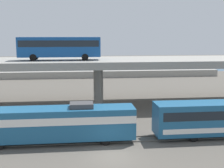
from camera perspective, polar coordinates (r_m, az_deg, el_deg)
ground_plane at (r=28.18m, az=0.11°, el=-13.68°), size 260.00×260.00×0.00m
rail_strip_near at (r=31.16m, az=-0.57°, el=-11.24°), size 110.00×0.12×0.12m
rail_strip_far at (r=32.56m, az=-0.84°, el=-10.30°), size 110.00×0.12×0.12m
train_locomotive at (r=31.25m, az=-12.64°, el=-7.29°), size 17.75×3.04×4.18m
highway_overpass at (r=46.04m, az=-2.67°, el=4.00°), size 96.00×11.43×7.33m
transit_bus_on_overpass at (r=44.70m, az=-10.08°, el=7.20°), size 12.00×2.68×3.40m
pier_parking_lot at (r=81.43m, az=-4.22°, el=2.31°), size 67.76×11.71×1.76m
parked_car_0 at (r=81.66m, az=-4.75°, el=3.49°), size 4.41×1.92×1.50m
parked_car_2 at (r=82.80m, az=-11.01°, el=3.43°), size 4.69×1.89×1.50m
parked_car_3 at (r=82.83m, az=4.53°, el=3.58°), size 4.24×2.00×1.50m
parked_car_4 at (r=83.61m, az=0.18°, el=3.66°), size 4.16×1.89×1.50m
harbor_water at (r=104.37m, az=-4.69°, el=3.41°), size 140.00×36.00×0.01m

